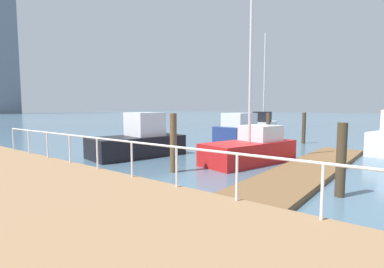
{
  "coord_description": "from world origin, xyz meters",
  "views": [
    {
      "loc": [
        -8.63,
        4.72,
        2.46
      ],
      "look_at": [
        -0.88,
        10.83,
        1.55
      ],
      "focal_mm": 26.76,
      "sensor_mm": 36.0,
      "label": 1
    }
  ],
  "objects": [
    {
      "name": "ground_plane",
      "position": [
        0.0,
        20.0,
        0.0
      ],
      "size": [
        300.0,
        300.0,
        0.0
      ],
      "primitive_type": "plane",
      "color": "slate"
    },
    {
      "name": "floating_dock",
      "position": [
        2.76,
        7.9,
        0.09
      ],
      "size": [
        12.53,
        2.0,
        0.18
      ],
      "primitive_type": "cube",
      "color": "brown",
      "rests_on": "ground_plane"
    },
    {
      "name": "boardwalk_railing",
      "position": [
        -3.15,
        7.78,
        1.25
      ],
      "size": [
        0.06,
        24.86,
        1.08
      ],
      "color": "white",
      "rests_on": "boardwalk"
    },
    {
      "name": "dock_piling_0",
      "position": [
        11.62,
        10.84,
        1.07
      ],
      "size": [
        0.25,
        0.25,
        2.14
      ],
      "primitive_type": "cylinder",
      "color": "#473826",
      "rests_on": "ground_plane"
    },
    {
      "name": "dock_piling_1",
      "position": [
        -0.6,
        11.96,
        1.13
      ],
      "size": [
        0.26,
        0.26,
        2.25
      ],
      "primitive_type": "cylinder",
      "color": "brown",
      "rests_on": "ground_plane"
    },
    {
      "name": "dock_piling_2",
      "position": [
        -0.01,
        6.3,
        1.03
      ],
      "size": [
        0.26,
        0.26,
        2.06
      ],
      "primitive_type": "cylinder",
      "color": "#473826",
      "rests_on": "ground_plane"
    },
    {
      "name": "dock_piling_3",
      "position": [
        12.58,
        13.84,
        1.04
      ],
      "size": [
        0.33,
        0.33,
        2.07
      ],
      "primitive_type": "cylinder",
      "color": "brown",
      "rests_on": "ground_plane"
    },
    {
      "name": "moored_boat_1",
      "position": [
        2.94,
        10.49,
        0.67
      ],
      "size": [
        4.84,
        2.85,
        8.85
      ],
      "color": "red",
      "rests_on": "ground_plane"
    },
    {
      "name": "moored_boat_2",
      "position": [
        15.25,
        15.47,
        0.83
      ],
      "size": [
        4.6,
        2.54,
        8.96
      ],
      "color": "white",
      "rests_on": "ground_plane"
    },
    {
      "name": "moored_boat_3",
      "position": [
        8.67,
        13.89,
        0.82
      ],
      "size": [
        4.62,
        2.65,
        2.12
      ],
      "color": "navy",
      "rests_on": "ground_plane"
    },
    {
      "name": "moored_boat_5",
      "position": [
        1.09,
        15.85,
        0.77
      ],
      "size": [
        5.01,
        3.05,
        2.22
      ],
      "color": "black",
      "rests_on": "ground_plane"
    }
  ]
}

